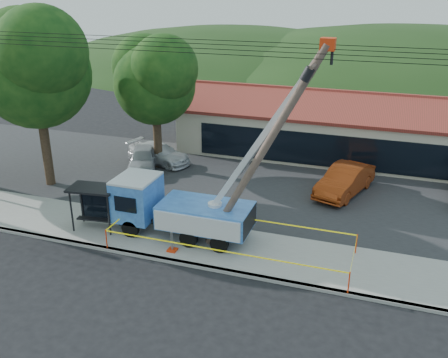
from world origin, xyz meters
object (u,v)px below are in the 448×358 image
at_px(car_white, 159,164).
at_px(bus_shelter, 95,197).
at_px(utility_truck, 179,206).
at_px(leaning_pole, 267,145).
at_px(car_silver, 144,170).
at_px(car_red, 343,195).

bearing_deg(car_white, bus_shelter, -158.68).
height_order(utility_truck, leaning_pole, utility_truck).
bearing_deg(car_silver, car_red, -21.09).
bearing_deg(leaning_pole, bus_shelter, -177.96).
relative_size(utility_truck, bus_shelter, 4.09).
distance_m(bus_shelter, car_silver, 8.77).
xyz_separation_m(bus_shelter, car_red, (11.43, 8.50, -1.79)).
xyz_separation_m(utility_truck, bus_shelter, (-4.28, -0.64, 0.12)).
bearing_deg(utility_truck, bus_shelter, -171.54).
bearing_deg(car_red, utility_truck, -114.35).
height_order(leaning_pole, car_red, leaning_pole).
bearing_deg(bus_shelter, leaning_pole, -4.85).
distance_m(car_silver, car_white, 1.42).
xyz_separation_m(car_red, car_white, (-12.66, 1.23, 0.00)).
relative_size(car_silver, car_white, 0.94).
height_order(car_red, car_white, car_red).
height_order(leaning_pole, car_white, leaning_pole).
height_order(utility_truck, car_silver, utility_truck).
distance_m(car_silver, car_red, 13.18).
height_order(car_silver, car_red, car_red).
bearing_deg(car_red, bus_shelter, -125.43).
bearing_deg(leaning_pole, car_silver, 142.12).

